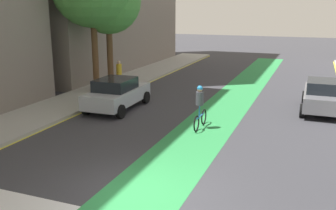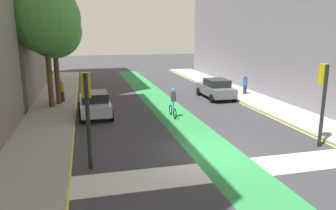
{
  "view_description": "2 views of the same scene",
  "coord_description": "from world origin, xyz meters",
  "px_view_note": "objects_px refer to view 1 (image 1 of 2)",
  "views": [
    {
      "loc": [
        4.31,
        -8.45,
        4.98
      ],
      "look_at": [
        -0.75,
        4.57,
        1.35
      ],
      "focal_mm": 40.52,
      "sensor_mm": 36.0,
      "label": 1
    },
    {
      "loc": [
        -5.2,
        -12.95,
        5.37
      ],
      "look_at": [
        -0.86,
        4.01,
        1.33
      ],
      "focal_mm": 34.85,
      "sensor_mm": 36.0,
      "label": 2
    }
  ],
  "objects_px": {
    "car_silver_left_far": "(117,93)",
    "street_tree_near": "(108,1)",
    "cyclist_in_lane": "(200,106)",
    "pedestrian_sidewalk_left_a": "(119,73)",
    "car_grey_right_far": "(324,96)"
  },
  "relations": [
    {
      "from": "car_silver_left_far",
      "to": "street_tree_near",
      "type": "xyz_separation_m",
      "value": [
        -2.43,
        3.67,
        4.49
      ]
    },
    {
      "from": "cyclist_in_lane",
      "to": "pedestrian_sidewalk_left_a",
      "type": "xyz_separation_m",
      "value": [
        -6.96,
        5.85,
        0.0
      ]
    },
    {
      "from": "cyclist_in_lane",
      "to": "street_tree_near",
      "type": "bearing_deg",
      "value": 144.03
    },
    {
      "from": "cyclist_in_lane",
      "to": "street_tree_near",
      "type": "relative_size",
      "value": 0.26
    },
    {
      "from": "cyclist_in_lane",
      "to": "pedestrian_sidewalk_left_a",
      "type": "bearing_deg",
      "value": 139.93
    },
    {
      "from": "street_tree_near",
      "to": "car_grey_right_far",
      "type": "bearing_deg",
      "value": -2.24
    },
    {
      "from": "car_grey_right_far",
      "to": "pedestrian_sidewalk_left_a",
      "type": "relative_size",
      "value": 2.6
    },
    {
      "from": "car_grey_right_far",
      "to": "car_silver_left_far",
      "type": "height_order",
      "value": "same"
    },
    {
      "from": "street_tree_near",
      "to": "pedestrian_sidewalk_left_a",
      "type": "bearing_deg",
      "value": 70.93
    },
    {
      "from": "pedestrian_sidewalk_left_a",
      "to": "street_tree_near",
      "type": "relative_size",
      "value": 0.23
    },
    {
      "from": "car_grey_right_far",
      "to": "cyclist_in_lane",
      "type": "bearing_deg",
      "value": -135.61
    },
    {
      "from": "car_grey_right_far",
      "to": "street_tree_near",
      "type": "bearing_deg",
      "value": 177.76
    },
    {
      "from": "car_silver_left_far",
      "to": "cyclist_in_lane",
      "type": "bearing_deg",
      "value": -17.95
    },
    {
      "from": "car_silver_left_far",
      "to": "cyclist_in_lane",
      "type": "relative_size",
      "value": 2.28
    },
    {
      "from": "car_grey_right_far",
      "to": "pedestrian_sidewalk_left_a",
      "type": "xyz_separation_m",
      "value": [
        -11.8,
        1.11,
        0.17
      ]
    }
  ]
}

